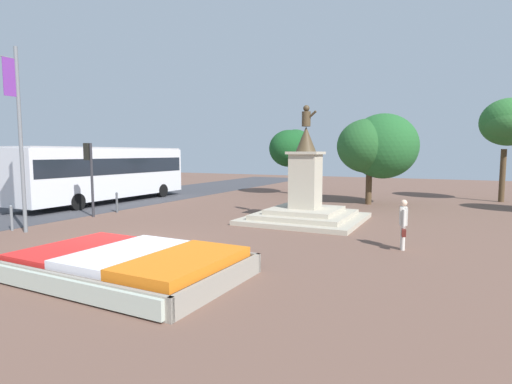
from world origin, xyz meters
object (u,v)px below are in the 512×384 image
(flower_planter, at_px, (127,264))
(statue_monument, at_px, (305,201))
(traffic_light_mid_block, at_px, (90,165))
(pedestrian_with_handbag, at_px, (403,222))
(banner_pole, at_px, (20,136))
(kerb_bollard_north, at_px, (117,202))
(kerb_bollard_mid_b, at_px, (11,217))
(city_bus, at_px, (107,171))

(flower_planter, height_order, statue_monument, statue_monument)
(traffic_light_mid_block, relative_size, pedestrian_with_handbag, 2.21)
(traffic_light_mid_block, height_order, banner_pole, banner_pole)
(traffic_light_mid_block, height_order, kerb_bollard_north, traffic_light_mid_block)
(statue_monument, bearing_deg, kerb_bollard_mid_b, -143.08)
(city_bus, distance_m, kerb_bollard_north, 4.88)
(city_bus, bearing_deg, kerb_bollard_north, -38.31)
(statue_monument, relative_size, kerb_bollard_mid_b, 5.06)
(statue_monument, xyz_separation_m, city_bus, (-13.15, 1.08, 1.03))
(flower_planter, relative_size, city_bus, 0.49)
(flower_planter, height_order, city_bus, city_bus)
(flower_planter, xyz_separation_m, pedestrian_with_handbag, (5.81, 5.85, 0.58))
(city_bus, height_order, kerb_bollard_north, city_bus)
(city_bus, bearing_deg, banner_pole, -62.38)
(flower_planter, relative_size, kerb_bollard_mid_b, 5.71)
(statue_monument, distance_m, pedestrian_with_handbag, 5.91)
(kerb_bollard_mid_b, relative_size, kerb_bollard_north, 0.97)
(banner_pole, xyz_separation_m, kerb_bollard_north, (-0.66, 5.38, -3.13))
(traffic_light_mid_block, bearing_deg, city_bus, 128.83)
(pedestrian_with_handbag, bearing_deg, flower_planter, -134.81)
(kerb_bollard_north, bearing_deg, pedestrian_with_handbag, -8.04)
(traffic_light_mid_block, bearing_deg, flower_planter, -37.18)
(kerb_bollard_mid_b, bearing_deg, pedestrian_with_handbag, 13.59)
(banner_pole, height_order, kerb_bollard_mid_b, banner_pole)
(kerb_bollard_north, bearing_deg, kerb_bollard_mid_b, -91.18)
(pedestrian_with_handbag, height_order, kerb_bollard_north, pedestrian_with_handbag)
(pedestrian_with_handbag, xyz_separation_m, kerb_bollard_north, (-14.01, 1.98, -0.34))
(traffic_light_mid_block, distance_m, banner_pole, 4.10)
(pedestrian_with_handbag, xyz_separation_m, kerb_bollard_mid_b, (-14.12, -3.42, -0.36))
(statue_monument, distance_m, kerb_bollard_mid_b, 12.01)
(flower_planter, distance_m, city_bus, 16.08)
(flower_planter, xyz_separation_m, kerb_bollard_north, (-8.20, 7.83, 0.24))
(statue_monument, relative_size, banner_pole, 0.74)
(statue_monument, bearing_deg, banner_pole, -140.78)
(statue_monument, height_order, kerb_bollard_north, statue_monument)
(city_bus, bearing_deg, pedestrian_with_handbag, -15.42)
(statue_monument, distance_m, banner_pole, 11.72)
(kerb_bollard_mid_b, bearing_deg, statue_monument, 36.92)
(statue_monument, xyz_separation_m, kerb_bollard_mid_b, (-9.60, -7.21, -0.38))
(banner_pole, relative_size, kerb_bollard_north, 6.65)
(pedestrian_with_handbag, bearing_deg, kerb_bollard_north, 171.96)
(city_bus, bearing_deg, flower_planter, -42.12)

